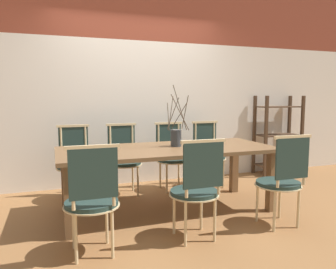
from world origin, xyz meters
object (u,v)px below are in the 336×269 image
Objects in this scene: chair_near_center at (282,178)px; dining_table at (168,155)px; chair_far_center at (172,154)px; book_stack at (202,145)px; shelving_rack at (278,135)px; vase_centerpiece at (176,137)px.

dining_table is at bearing 138.01° from chair_near_center.
chair_far_center reaches higher than book_stack.
book_stack is at bearing -150.61° from shelving_rack.
shelving_rack is at bearing 25.20° from dining_table.
dining_table is 2.57× the size of chair_near_center.
chair_near_center is 1.34× the size of vase_centerpiece.
chair_far_center is 0.86m from vase_centerpiece.
book_stack is (0.43, 0.02, 0.10)m from dining_table.
vase_centerpiece is (0.12, 0.07, 0.20)m from dining_table.
chair_far_center is (0.35, 0.82, -0.15)m from dining_table.
dining_table is 0.24m from vase_centerpiece.
dining_table is 9.65× the size of book_stack.
chair_near_center is at bearing -41.99° from dining_table.
chair_far_center is 0.84m from book_stack.
chair_far_center is at bearing 67.14° from dining_table.
book_stack is at bearing 119.85° from chair_near_center.
book_stack is at bearing -8.41° from vase_centerpiece.
vase_centerpiece reaches higher than chair_near_center.
chair_far_center is at bearing -171.75° from shelving_rack.
chair_far_center is 0.71× the size of shelving_rack.
book_stack is 2.22m from shelving_rack.
chair_near_center is 0.71× the size of shelving_rack.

